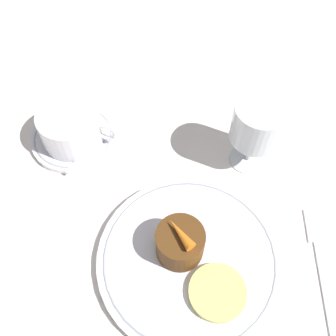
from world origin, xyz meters
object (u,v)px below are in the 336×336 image
Objects in this scene: wine_glass at (258,126)px; fork at (319,256)px; dinner_plate at (189,259)px; coffee_cup at (71,126)px; dessert_cake at (180,243)px.

fork is at bearing -51.39° from wine_glass.
dinner_plate is 2.00× the size of coffee_cup.
dinner_plate is at bearing -108.26° from wine_glass.
wine_glass is (0.06, 0.18, 0.08)m from dinner_plate.
dinner_plate is 3.86× the size of dessert_cake.
dinner_plate is at bearing -165.84° from fork.
wine_glass is at bearing 66.79° from dessert_cake.
fork is at bearing 14.16° from dinner_plate.
dessert_cake is at bearing -36.71° from coffee_cup.
dinner_plate is 0.21m from wine_glass.
wine_glass is at bearing 5.01° from coffee_cup.
coffee_cup is 1.93× the size of dessert_cake.
coffee_cup is (-0.21, 0.16, 0.03)m from dinner_plate.
wine_glass is 1.90× the size of dessert_cake.
coffee_cup is at bearing 163.46° from fork.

